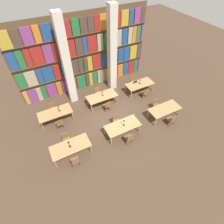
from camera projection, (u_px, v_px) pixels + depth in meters
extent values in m
plane|color=#4C3828|center=(111.00, 118.00, 11.82)|extent=(40.00, 40.00, 0.00)
cube|color=brown|center=(85.00, 54.00, 12.34)|extent=(9.80, 0.06, 5.50)
cube|color=brown|center=(88.00, 85.00, 14.31)|extent=(9.80, 0.35, 0.03)
cube|color=#B7932D|center=(27.00, 98.00, 12.38)|extent=(0.27, 0.20, 1.08)
cube|color=#84387A|center=(33.00, 96.00, 12.53)|extent=(0.57, 0.20, 1.08)
cube|color=tan|center=(40.00, 94.00, 12.67)|extent=(0.30, 0.20, 1.08)
cube|color=#236B38|center=(44.00, 92.00, 12.78)|extent=(0.31, 0.20, 1.08)
cube|color=#84387A|center=(52.00, 90.00, 12.96)|extent=(0.64, 0.20, 1.08)
cube|color=orange|center=(59.00, 88.00, 13.14)|extent=(0.33, 0.20, 1.08)
cube|color=#84387A|center=(65.00, 86.00, 13.29)|extent=(0.45, 0.20, 1.08)
cube|color=maroon|center=(73.00, 84.00, 13.49)|extent=(0.60, 0.20, 1.08)
cube|color=#236B38|center=(81.00, 82.00, 13.70)|extent=(0.67, 0.20, 1.08)
cube|color=#47382D|center=(87.00, 80.00, 13.87)|extent=(0.27, 0.20, 1.08)
cube|color=#B7932D|center=(91.00, 79.00, 13.96)|extent=(0.27, 0.20, 1.08)
cube|color=#236B38|center=(95.00, 78.00, 14.08)|extent=(0.37, 0.20, 1.08)
cube|color=tan|center=(99.00, 76.00, 14.20)|extent=(0.25, 0.20, 1.08)
cube|color=tan|center=(103.00, 75.00, 14.30)|extent=(0.31, 0.20, 1.08)
cube|color=#B7932D|center=(106.00, 74.00, 14.42)|extent=(0.34, 0.20, 1.08)
cube|color=#84387A|center=(111.00, 73.00, 14.55)|extent=(0.36, 0.20, 1.08)
cube|color=orange|center=(115.00, 72.00, 14.68)|extent=(0.32, 0.20, 1.08)
cube|color=orange|center=(120.00, 70.00, 14.83)|extent=(0.48, 0.20, 1.08)
cube|color=navy|center=(125.00, 69.00, 14.99)|extent=(0.47, 0.20, 1.08)
cube|color=maroon|center=(130.00, 67.00, 15.17)|extent=(0.55, 0.20, 1.08)
cube|color=#236B38|center=(135.00, 66.00, 15.33)|extent=(0.36, 0.20, 1.08)
cube|color=#84387A|center=(138.00, 65.00, 15.43)|extent=(0.14, 0.20, 1.08)
cube|color=brown|center=(87.00, 71.00, 13.32)|extent=(9.80, 0.35, 0.03)
cube|color=#236B38|center=(21.00, 81.00, 11.44)|extent=(0.51, 0.20, 1.07)
cube|color=tan|center=(31.00, 79.00, 11.64)|extent=(0.67, 0.20, 1.07)
cube|color=navy|center=(40.00, 76.00, 11.83)|extent=(0.33, 0.20, 1.07)
cube|color=navy|center=(48.00, 74.00, 12.00)|extent=(0.68, 0.20, 1.07)
cube|color=maroon|center=(57.00, 72.00, 12.21)|extent=(0.46, 0.20, 1.07)
cube|color=navy|center=(65.00, 70.00, 12.40)|extent=(0.61, 0.20, 1.07)
cube|color=#47382D|center=(74.00, 67.00, 12.61)|extent=(0.58, 0.20, 1.07)
cube|color=#47382D|center=(81.00, 66.00, 12.77)|extent=(0.33, 0.20, 1.07)
cube|color=#47382D|center=(85.00, 65.00, 12.88)|extent=(0.26, 0.20, 1.07)
cube|color=#B7932D|center=(90.00, 63.00, 13.00)|extent=(0.36, 0.20, 1.07)
cube|color=maroon|center=(96.00, 62.00, 13.17)|extent=(0.63, 0.20, 1.07)
cube|color=navy|center=(104.00, 60.00, 13.37)|extent=(0.47, 0.20, 1.07)
cube|color=#B7932D|center=(110.00, 58.00, 13.54)|extent=(0.40, 0.20, 1.07)
cube|color=#47382D|center=(115.00, 57.00, 13.68)|extent=(0.39, 0.20, 1.07)
cube|color=navy|center=(120.00, 55.00, 13.84)|extent=(0.49, 0.20, 1.07)
cube|color=navy|center=(126.00, 54.00, 14.01)|extent=(0.49, 0.20, 1.07)
cube|color=#B7932D|center=(133.00, 52.00, 14.22)|extent=(0.62, 0.20, 1.07)
cube|color=#47382D|center=(138.00, 51.00, 14.40)|extent=(0.42, 0.20, 1.07)
cube|color=brown|center=(85.00, 54.00, 12.33)|extent=(9.80, 0.35, 0.03)
cube|color=navy|center=(12.00, 62.00, 10.40)|extent=(0.48, 0.20, 1.19)
cube|color=#236B38|center=(20.00, 60.00, 10.56)|extent=(0.38, 0.20, 1.19)
cube|color=maroon|center=(28.00, 58.00, 10.70)|extent=(0.32, 0.20, 1.19)
cube|color=maroon|center=(37.00, 56.00, 10.88)|extent=(0.64, 0.20, 1.19)
cube|color=#84387A|center=(48.00, 54.00, 11.09)|extent=(0.55, 0.20, 1.19)
cube|color=maroon|center=(55.00, 52.00, 11.25)|extent=(0.27, 0.20, 1.19)
cube|color=tan|center=(61.00, 51.00, 11.37)|extent=(0.34, 0.20, 1.19)
cube|color=maroon|center=(70.00, 49.00, 11.55)|extent=(0.68, 0.20, 1.19)
cube|color=#47382D|center=(79.00, 47.00, 11.76)|extent=(0.51, 0.20, 1.19)
cube|color=navy|center=(85.00, 45.00, 11.90)|extent=(0.29, 0.20, 1.19)
cube|color=maroon|center=(92.00, 44.00, 12.06)|extent=(0.68, 0.20, 1.19)
cube|color=tan|center=(100.00, 42.00, 12.26)|extent=(0.43, 0.20, 1.19)
cube|color=#236B38|center=(107.00, 40.00, 12.44)|extent=(0.53, 0.20, 1.19)
cube|color=#47382D|center=(113.00, 39.00, 12.60)|extent=(0.44, 0.20, 1.19)
cube|color=tan|center=(119.00, 38.00, 12.75)|extent=(0.40, 0.20, 1.19)
cube|color=navy|center=(124.00, 37.00, 12.90)|extent=(0.45, 0.20, 1.19)
cube|color=tan|center=(130.00, 35.00, 13.05)|extent=(0.34, 0.20, 1.19)
cube|color=orange|center=(134.00, 34.00, 13.17)|extent=(0.32, 0.20, 1.19)
cube|color=#236B38|center=(138.00, 33.00, 13.29)|extent=(0.37, 0.20, 1.19)
cube|color=#84387A|center=(142.00, 33.00, 13.40)|extent=(0.20, 0.20, 1.19)
cube|color=brown|center=(82.00, 34.00, 11.34)|extent=(9.80, 0.35, 0.03)
cube|color=#B7932D|center=(4.00, 40.00, 9.51)|extent=(0.64, 0.20, 1.00)
cube|color=#47382D|center=(16.00, 38.00, 9.70)|extent=(0.50, 0.20, 1.00)
cube|color=#84387A|center=(27.00, 36.00, 9.90)|extent=(0.59, 0.20, 1.00)
cube|color=orange|center=(37.00, 34.00, 10.07)|extent=(0.37, 0.20, 1.00)
cube|color=navy|center=(47.00, 32.00, 10.25)|extent=(0.61, 0.20, 1.00)
cube|color=#47382D|center=(54.00, 31.00, 10.40)|extent=(0.25, 0.20, 1.00)
cube|color=orange|center=(60.00, 30.00, 10.51)|extent=(0.28, 0.20, 1.00)
cube|color=maroon|center=(66.00, 29.00, 10.64)|extent=(0.47, 0.20, 1.00)
cube|color=#236B38|center=(75.00, 27.00, 10.82)|extent=(0.49, 0.20, 1.00)
cube|color=#47382D|center=(83.00, 26.00, 11.00)|extent=(0.49, 0.20, 1.00)
cube|color=#47382D|center=(91.00, 24.00, 11.15)|extent=(0.45, 0.20, 1.00)
cube|color=maroon|center=(97.00, 23.00, 11.29)|extent=(0.34, 0.20, 1.00)
cube|color=orange|center=(103.00, 22.00, 11.44)|extent=(0.54, 0.20, 1.00)
cube|color=#236B38|center=(112.00, 20.00, 11.65)|extent=(0.69, 0.20, 1.00)
cube|color=maroon|center=(119.00, 19.00, 11.81)|extent=(0.25, 0.20, 1.00)
cube|color=#B7932D|center=(124.00, 18.00, 11.96)|extent=(0.58, 0.20, 1.00)
cube|color=navy|center=(131.00, 17.00, 12.13)|extent=(0.35, 0.20, 1.00)
cube|color=#84387A|center=(137.00, 16.00, 12.29)|extent=(0.50, 0.20, 1.00)
cube|color=#47382D|center=(142.00, 15.00, 12.43)|extent=(0.30, 0.20, 1.00)
cube|color=beige|center=(66.00, 64.00, 10.96)|extent=(0.52, 0.52, 6.00)
cube|color=beige|center=(112.00, 52.00, 12.00)|extent=(0.52, 0.52, 6.00)
cube|color=tan|center=(70.00, 146.00, 9.37)|extent=(2.12, 0.98, 0.04)
cylinder|color=tan|center=(56.00, 164.00, 9.07)|extent=(0.07, 0.07, 0.71)
cylinder|color=tan|center=(91.00, 149.00, 9.70)|extent=(0.07, 0.07, 0.71)
cylinder|color=tan|center=(52.00, 152.00, 9.58)|extent=(0.07, 0.07, 0.71)
cylinder|color=tan|center=(85.00, 138.00, 10.21)|extent=(0.07, 0.07, 0.71)
cylinder|color=brown|center=(71.00, 161.00, 9.35)|extent=(0.04, 0.04, 0.40)
cylinder|color=brown|center=(78.00, 158.00, 9.46)|extent=(0.04, 0.04, 0.40)
cylinder|color=brown|center=(73.00, 166.00, 9.14)|extent=(0.04, 0.04, 0.40)
cylinder|color=brown|center=(80.00, 164.00, 9.25)|extent=(0.04, 0.04, 0.40)
cube|color=brown|center=(75.00, 160.00, 9.14)|extent=(0.42, 0.40, 0.04)
cube|color=brown|center=(76.00, 161.00, 8.86)|extent=(0.40, 0.03, 0.42)
cylinder|color=brown|center=(71.00, 143.00, 10.13)|extent=(0.04, 0.04, 0.40)
cylinder|color=brown|center=(65.00, 146.00, 10.02)|extent=(0.04, 0.04, 0.40)
cylinder|color=brown|center=(70.00, 139.00, 10.34)|extent=(0.04, 0.04, 0.40)
cylinder|color=brown|center=(64.00, 142.00, 10.23)|extent=(0.04, 0.04, 0.40)
cube|color=brown|center=(67.00, 140.00, 10.02)|extent=(0.42, 0.40, 0.04)
cube|color=brown|center=(65.00, 136.00, 9.97)|extent=(0.40, 0.03, 0.42)
cylinder|color=#232328|center=(70.00, 146.00, 9.34)|extent=(0.14, 0.14, 0.01)
cylinder|color=#232328|center=(69.00, 144.00, 9.19)|extent=(0.02, 0.02, 0.39)
cone|color=#232328|center=(69.00, 142.00, 9.02)|extent=(0.11, 0.11, 0.07)
cube|color=tan|center=(123.00, 126.00, 10.37)|extent=(2.12, 0.98, 0.04)
cylinder|color=tan|center=(111.00, 141.00, 10.07)|extent=(0.07, 0.07, 0.71)
cylinder|color=tan|center=(140.00, 129.00, 10.70)|extent=(0.07, 0.07, 0.71)
cylinder|color=tan|center=(105.00, 131.00, 10.58)|extent=(0.07, 0.07, 0.71)
cylinder|color=tan|center=(132.00, 120.00, 11.21)|extent=(0.07, 0.07, 0.71)
cylinder|color=brown|center=(124.00, 139.00, 10.36)|extent=(0.04, 0.04, 0.40)
cylinder|color=brown|center=(129.00, 136.00, 10.48)|extent=(0.04, 0.04, 0.40)
cylinder|color=brown|center=(127.00, 143.00, 10.15)|extent=(0.04, 0.04, 0.40)
cylinder|color=brown|center=(132.00, 141.00, 10.27)|extent=(0.04, 0.04, 0.40)
cube|color=brown|center=(129.00, 138.00, 10.16)|extent=(0.42, 0.40, 0.04)
cube|color=brown|center=(131.00, 137.00, 9.88)|extent=(0.40, 0.03, 0.42)
cylinder|color=brown|center=(121.00, 124.00, 11.15)|extent=(0.04, 0.04, 0.40)
cylinder|color=brown|center=(116.00, 126.00, 11.03)|extent=(0.04, 0.04, 0.40)
cylinder|color=brown|center=(118.00, 121.00, 11.36)|extent=(0.04, 0.04, 0.40)
cylinder|color=brown|center=(113.00, 123.00, 11.24)|extent=(0.04, 0.04, 0.40)
cube|color=brown|center=(117.00, 121.00, 11.04)|extent=(0.42, 0.40, 0.04)
cube|color=brown|center=(116.00, 117.00, 10.99)|extent=(0.40, 0.03, 0.42)
cylinder|color=#232328|center=(124.00, 125.00, 10.37)|extent=(0.14, 0.14, 0.01)
cylinder|color=#232328|center=(124.00, 123.00, 10.23)|extent=(0.02, 0.02, 0.37)
cone|color=#232328|center=(124.00, 120.00, 10.07)|extent=(0.11, 0.11, 0.07)
cube|color=tan|center=(165.00, 109.00, 11.36)|extent=(2.12, 0.98, 0.04)
cylinder|color=tan|center=(156.00, 122.00, 11.06)|extent=(0.07, 0.07, 0.71)
cylinder|color=tan|center=(179.00, 112.00, 11.70)|extent=(0.07, 0.07, 0.71)
cylinder|color=tan|center=(148.00, 114.00, 11.57)|extent=(0.07, 0.07, 0.71)
cylinder|color=tan|center=(171.00, 104.00, 12.21)|extent=(0.07, 0.07, 0.71)
cylinder|color=brown|center=(166.00, 121.00, 11.35)|extent=(0.04, 0.04, 0.40)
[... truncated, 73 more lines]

